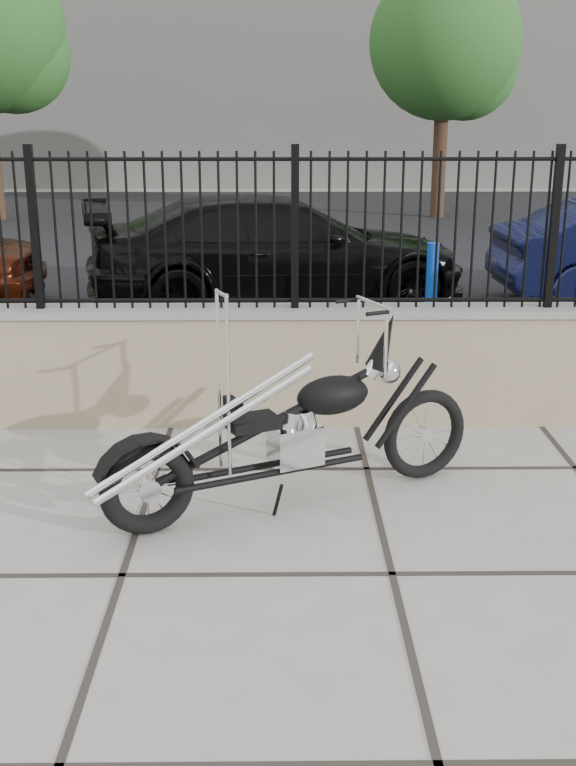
# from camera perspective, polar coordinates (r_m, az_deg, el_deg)

# --- Properties ---
(ground_plane) EXTENTS (90.00, 90.00, 0.00)m
(ground_plane) POSITION_cam_1_polar(r_m,az_deg,el_deg) (5.15, -10.52, -11.97)
(ground_plane) COLOR #99968E
(ground_plane) RESTS_ON ground
(parking_lot) EXTENTS (30.00, 30.00, 0.00)m
(parking_lot) POSITION_cam_1_polar(r_m,az_deg,el_deg) (17.13, -3.56, 8.96)
(parking_lot) COLOR black
(parking_lot) RESTS_ON ground
(retaining_wall) EXTENTS (14.00, 0.36, 0.96)m
(retaining_wall) POSITION_cam_1_polar(r_m,az_deg,el_deg) (7.26, -7.49, 1.08)
(retaining_wall) COLOR gray
(retaining_wall) RESTS_ON ground_plane
(iron_fence) EXTENTS (14.00, 0.08, 1.20)m
(iron_fence) POSITION_cam_1_polar(r_m,az_deg,el_deg) (7.04, -7.84, 9.54)
(iron_fence) COLOR black
(iron_fence) RESTS_ON retaining_wall
(background_building) EXTENTS (22.00, 6.00, 8.00)m
(background_building) POSITION_cam_1_polar(r_m,az_deg,el_deg) (30.97, -2.35, 20.15)
(background_building) COLOR beige
(background_building) RESTS_ON ground_plane
(chopper_motorcycle) EXTENTS (2.42, 1.42, 1.48)m
(chopper_motorcycle) POSITION_cam_1_polar(r_m,az_deg,el_deg) (5.61, 0.03, -0.92)
(chopper_motorcycle) COLOR black
(chopper_motorcycle) RESTS_ON ground_plane
(car_black) EXTENTS (5.13, 2.95, 1.40)m
(car_black) POSITION_cam_1_polar(r_m,az_deg,el_deg) (11.52, -0.63, 8.39)
(car_black) COLOR black
(car_black) RESTS_ON parking_lot
(bollard_b) EXTENTS (0.16, 0.16, 1.07)m
(bollard_b) POSITION_cam_1_polar(r_m,az_deg,el_deg) (9.94, 9.10, 5.76)
(bollard_b) COLOR blue
(bollard_b) RESTS_ON ground_plane
(tree_right) EXTENTS (3.32, 3.32, 5.60)m
(tree_right) POSITION_cam_1_polar(r_m,az_deg,el_deg) (21.12, 9.99, 20.99)
(tree_right) COLOR #382619
(tree_right) RESTS_ON ground_plane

